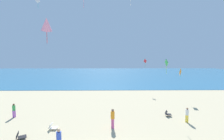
% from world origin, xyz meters
% --- Properties ---
extents(ground_plane, '(120.00, 120.00, 0.00)m').
position_xyz_m(ground_plane, '(0.00, 10.00, 0.00)').
color(ground_plane, '#C6B58C').
extents(ocean_water, '(120.00, 60.00, 0.05)m').
position_xyz_m(ocean_water, '(0.00, 50.79, 0.03)').
color(ocean_water, teal).
rests_on(ocean_water, ground_plane).
extents(beach_chair_far_right, '(0.71, 0.58, 0.52)m').
position_xyz_m(beach_chair_far_right, '(-5.05, 5.25, 0.22)').
color(beach_chair_far_right, white).
rests_on(beach_chair_far_right, ground_plane).
extents(beach_chair_near_camera, '(0.66, 0.61, 0.57)m').
position_xyz_m(beach_chair_near_camera, '(5.71, 8.05, 0.27)').
color(beach_chair_near_camera, black).
rests_on(beach_chair_near_camera, ground_plane).
extents(beach_chair_far_left, '(0.86, 0.80, 0.59)m').
position_xyz_m(beach_chair_far_left, '(-6.84, 3.64, 0.26)').
color(beach_chair_far_left, black).
rests_on(beach_chair_far_left, ground_plane).
extents(person_0, '(0.38, 0.38, 1.39)m').
position_xyz_m(person_0, '(6.93, 6.49, 0.80)').
color(person_0, yellow).
rests_on(person_0, ground_plane).
extents(person_1, '(0.40, 0.40, 1.41)m').
position_xyz_m(person_1, '(-9.91, 7.97, 0.81)').
color(person_1, purple).
rests_on(person_1, ground_plane).
extents(person_2, '(0.46, 0.46, 1.68)m').
position_xyz_m(person_2, '(0.00, 5.38, 0.97)').
color(person_2, '#D8599E').
rests_on(person_2, ground_plane).
extents(person_4, '(0.36, 0.36, 1.57)m').
position_xyz_m(person_4, '(-3.44, 1.99, 0.91)').
color(person_4, red).
rests_on(person_4, ground_plane).
extents(kite_orange, '(0.67, 0.86, 1.49)m').
position_xyz_m(kite_orange, '(9.70, 14.13, 4.00)').
color(kite_orange, orange).
extents(kite_red, '(0.41, 0.72, 1.43)m').
position_xyz_m(kite_red, '(6.00, 19.77, 5.42)').
color(kite_red, red).
extents(kite_white, '(0.69, 0.22, 1.33)m').
position_xyz_m(kite_white, '(-10.00, 14.42, 13.70)').
color(kite_white, white).
extents(kite_green, '(0.15, 0.73, 1.51)m').
position_xyz_m(kite_green, '(5.52, 8.23, 5.48)').
color(kite_green, green).
extents(kite_pink, '(1.02, 1.17, 1.76)m').
position_xyz_m(kite_pink, '(-4.31, 2.82, 8.16)').
color(kite_pink, pink).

